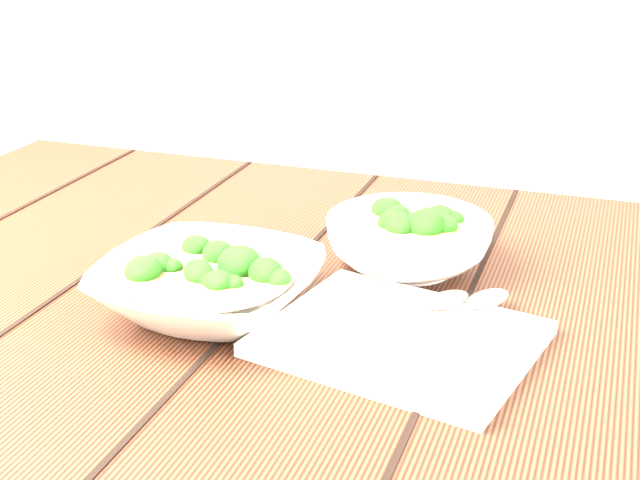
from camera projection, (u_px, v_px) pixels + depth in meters
table at (293, 386)px, 0.98m from camera, size 1.20×0.80×0.75m
soup_bowl_front at (208, 285)px, 0.87m from camera, size 0.22×0.22×0.06m
soup_bowl_back at (408, 241)px, 0.97m from camera, size 0.22×0.22×0.06m
trivet at (384, 249)px, 1.00m from camera, size 0.12×0.12×0.02m
napkin at (400, 338)px, 0.82m from camera, size 0.27×0.24×0.01m
spoon_left at (420, 311)px, 0.85m from camera, size 0.11×0.18×0.01m
spoon_right at (464, 310)px, 0.85m from camera, size 0.10×0.18×0.01m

